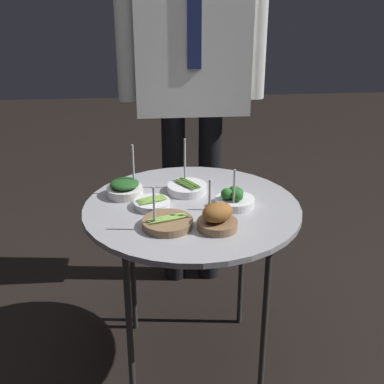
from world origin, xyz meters
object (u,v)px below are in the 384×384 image
object	(u,v)px
bowl_asparagus_center	(152,203)
bowl_spinach_front_left	(125,188)
bowl_asparagus_front_center	(167,223)
bowl_roast_back_left	(217,218)
serving_cart	(192,218)
bowl_asparagus_mid_left	(187,188)
bowl_broccoli_mid_right	(235,199)
waiter_figure	(192,55)

from	to	relation	value
bowl_asparagus_center	bowl_spinach_front_left	distance (m)	0.13
bowl_asparagus_front_center	bowl_spinach_front_left	size ratio (longest dim) A/B	0.87
bowl_roast_back_left	serving_cart	bearing A→B (deg)	111.17
bowl_asparagus_mid_left	bowl_asparagus_front_center	size ratio (longest dim) A/B	1.17
bowl_asparagus_center	bowl_asparagus_mid_left	bearing A→B (deg)	42.17
bowl_broccoli_mid_right	bowl_spinach_front_left	world-z (taller)	bowl_spinach_front_left
waiter_figure	bowl_asparagus_front_center	bearing A→B (deg)	-100.52
bowl_spinach_front_left	waiter_figure	size ratio (longest dim) A/B	0.11
bowl_asparagus_mid_left	waiter_figure	distance (m)	0.59
bowl_roast_back_left	waiter_figure	bearing A→B (deg)	91.02
serving_cart	bowl_asparagus_mid_left	size ratio (longest dim) A/B	3.94
bowl_asparagus_front_center	bowl_roast_back_left	world-z (taller)	bowl_roast_back_left
bowl_roast_back_left	bowl_spinach_front_left	xyz separation A→B (m)	(-0.28, 0.26, -0.01)
serving_cart	bowl_asparagus_mid_left	xyz separation A→B (m)	(-0.01, 0.12, 0.06)
bowl_asparagus_front_center	waiter_figure	world-z (taller)	waiter_figure
bowl_asparagus_mid_left	bowl_asparagus_front_center	distance (m)	0.26
serving_cart	bowl_roast_back_left	world-z (taller)	bowl_roast_back_left
bowl_broccoli_mid_right	bowl_asparagus_center	xyz separation A→B (m)	(-0.26, 0.01, -0.01)
bowl_roast_back_left	waiter_figure	distance (m)	0.81
bowl_broccoli_mid_right	bowl_roast_back_left	distance (m)	0.17
bowl_asparagus_mid_left	bowl_broccoli_mid_right	distance (m)	0.19
bowl_asparagus_front_center	waiter_figure	xyz separation A→B (m)	(0.13, 0.71, 0.36)
bowl_broccoli_mid_right	bowl_roast_back_left	size ratio (longest dim) A/B	0.94
bowl_broccoli_mid_right	bowl_spinach_front_left	xyz separation A→B (m)	(-0.35, 0.11, 0.00)
bowl_roast_back_left	bowl_broccoli_mid_right	bearing A→B (deg)	63.64
bowl_asparagus_front_center	bowl_roast_back_left	xyz separation A→B (m)	(0.15, -0.02, 0.02)
bowl_broccoli_mid_right	waiter_figure	xyz separation A→B (m)	(-0.09, 0.59, 0.35)
serving_cart	waiter_figure	size ratio (longest dim) A/B	0.44
serving_cart	bowl_asparagus_front_center	size ratio (longest dim) A/B	4.60
bowl_asparagus_center	bowl_roast_back_left	world-z (taller)	bowl_roast_back_left
bowl_asparagus_center	bowl_broccoli_mid_right	bearing A→B (deg)	-2.71
bowl_asparagus_front_center	bowl_asparagus_center	bearing A→B (deg)	107.36
bowl_asparagus_center	bowl_spinach_front_left	bearing A→B (deg)	132.54
bowl_asparagus_mid_left	bowl_asparagus_front_center	bearing A→B (deg)	-107.18
serving_cart	bowl_roast_back_left	size ratio (longest dim) A/B	4.75
bowl_spinach_front_left	bowl_asparagus_front_center	bearing A→B (deg)	-60.79
serving_cart	bowl_asparagus_front_center	bearing A→B (deg)	-122.11
bowl_asparagus_mid_left	bowl_asparagus_center	distance (m)	0.16
bowl_asparagus_front_center	waiter_figure	bearing A→B (deg)	79.48
serving_cart	bowl_asparagus_mid_left	distance (m)	0.13
waiter_figure	bowl_roast_back_left	bearing A→B (deg)	-88.98
bowl_asparagus_front_center	bowl_roast_back_left	bearing A→B (deg)	-9.31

